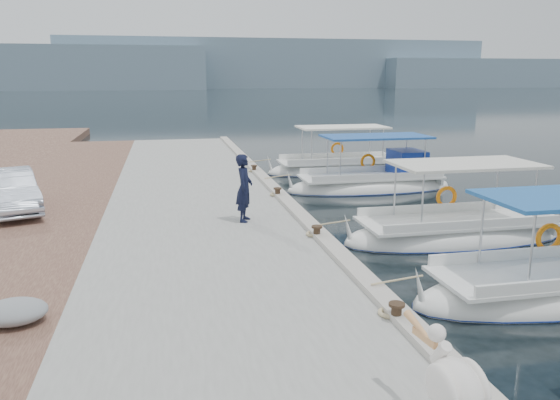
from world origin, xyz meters
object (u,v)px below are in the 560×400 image
at_px(fishing_caique_d, 372,185).
at_px(pelican, 454,384).
at_px(parked_car, 10,191).
at_px(fishing_caique_c, 454,235).
at_px(fisherman, 244,188).
at_px(fishing_caique_e, 338,170).

distance_m(fishing_caique_d, pelican, 16.56).
bearing_deg(parked_car, pelican, -77.60).
bearing_deg(fishing_caique_c, parked_car, 162.56).
bearing_deg(fisherman, parked_car, 87.81).
bearing_deg(fisherman, fishing_caique_e, -13.16).
distance_m(fishing_caique_c, fisherman, 6.18).
bearing_deg(fishing_caique_e, fishing_caique_d, -88.24).
xyz_separation_m(fishing_caique_e, parked_car, (-12.90, -7.37, 1.03)).
bearing_deg(pelican, fishing_caique_d, 71.72).
bearing_deg(fishing_caique_c, pelican, -119.74).
bearing_deg(parked_car, fishing_caique_c, -37.08).
bearing_deg(fishing_caique_d, pelican, -108.28).
distance_m(fishing_caique_d, fishing_caique_e, 4.22).
bearing_deg(fishing_caique_c, fishing_caique_d, 87.56).
height_order(fishing_caique_e, fisherman, fisherman).
height_order(fishing_caique_c, parked_car, fishing_caique_c).
bearing_deg(fishing_caique_d, fisherman, -137.20).
height_order(pelican, fisherman, fisherman).
relative_size(fishing_caique_d, fisherman, 3.65).
relative_size(fishing_caique_e, pelican, 4.56).
bearing_deg(fishing_caique_e, pelican, -104.25).
distance_m(fisherman, parked_car, 7.33).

